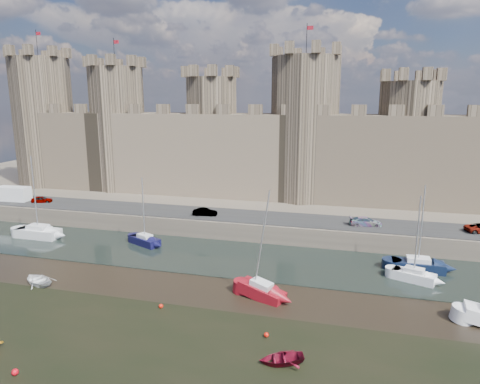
{
  "coord_description": "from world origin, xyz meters",
  "views": [
    {
      "loc": [
        9.92,
        -23.08,
        18.74
      ],
      "look_at": [
        -1.99,
        22.0,
        8.7
      ],
      "focal_mm": 32.0,
      "sensor_mm": 36.0,
      "label": 1
    }
  ],
  "objects_px": {
    "sailboat_1": "(145,240)",
    "car_1": "(205,212)",
    "sailboat_3": "(418,265)",
    "sailboat_4": "(261,290)",
    "sailboat_0": "(38,232)",
    "sailboat_2": "(414,275)",
    "van": "(13,194)",
    "car_0": "(42,200)",
    "car_2": "(366,222)"
  },
  "relations": [
    {
      "from": "van",
      "to": "sailboat_0",
      "type": "bearing_deg",
      "value": -40.5
    },
    {
      "from": "car_0",
      "to": "sailboat_4",
      "type": "distance_m",
      "value": 44.72
    },
    {
      "from": "car_2",
      "to": "van",
      "type": "height_order",
      "value": "van"
    },
    {
      "from": "car_1",
      "to": "sailboat_2",
      "type": "height_order",
      "value": "sailboat_2"
    },
    {
      "from": "car_2",
      "to": "sailboat_0",
      "type": "height_order",
      "value": "sailboat_0"
    },
    {
      "from": "sailboat_4",
      "to": "sailboat_2",
      "type": "bearing_deg",
      "value": 47.96
    },
    {
      "from": "car_0",
      "to": "sailboat_4",
      "type": "xyz_separation_m",
      "value": [
        40.33,
        -19.19,
        -2.26
      ]
    },
    {
      "from": "sailboat_0",
      "to": "car_1",
      "type": "bearing_deg",
      "value": 21.64
    },
    {
      "from": "sailboat_1",
      "to": "van",
      "type": "bearing_deg",
      "value": -171.1
    },
    {
      "from": "car_1",
      "to": "sailboat_4",
      "type": "relative_size",
      "value": 0.32
    },
    {
      "from": "sailboat_0",
      "to": "sailboat_4",
      "type": "distance_m",
      "value": 35.2
    },
    {
      "from": "car_0",
      "to": "sailboat_4",
      "type": "height_order",
      "value": "sailboat_4"
    },
    {
      "from": "sailboat_0",
      "to": "sailboat_3",
      "type": "xyz_separation_m",
      "value": [
        49.26,
        0.87,
        -0.1
      ]
    },
    {
      "from": "car_1",
      "to": "car_2",
      "type": "distance_m",
      "value": 22.12
    },
    {
      "from": "van",
      "to": "sailboat_2",
      "type": "xyz_separation_m",
      "value": [
        60.38,
        -11.22,
        -2.93
      ]
    },
    {
      "from": "sailboat_2",
      "to": "sailboat_4",
      "type": "xyz_separation_m",
      "value": [
        -14.71,
        -7.81,
        0.02
      ]
    },
    {
      "from": "sailboat_2",
      "to": "van",
      "type": "bearing_deg",
      "value": -169.43
    },
    {
      "from": "car_0",
      "to": "sailboat_3",
      "type": "xyz_separation_m",
      "value": [
        55.86,
        -8.23,
        -2.28
      ]
    },
    {
      "from": "sailboat_1",
      "to": "car_1",
      "type": "bearing_deg",
      "value": 75.48
    },
    {
      "from": "sailboat_0",
      "to": "sailboat_2",
      "type": "bearing_deg",
      "value": -1.87
    },
    {
      "from": "car_0",
      "to": "sailboat_3",
      "type": "bearing_deg",
      "value": -117.55
    },
    {
      "from": "sailboat_1",
      "to": "sailboat_4",
      "type": "height_order",
      "value": "sailboat_4"
    },
    {
      "from": "sailboat_0",
      "to": "sailboat_3",
      "type": "height_order",
      "value": "sailboat_0"
    },
    {
      "from": "car_0",
      "to": "van",
      "type": "relative_size",
      "value": 0.58
    },
    {
      "from": "car_0",
      "to": "sailboat_1",
      "type": "height_order",
      "value": "sailboat_1"
    },
    {
      "from": "car_2",
      "to": "sailboat_4",
      "type": "bearing_deg",
      "value": 143.15
    },
    {
      "from": "sailboat_3",
      "to": "sailboat_4",
      "type": "xyz_separation_m",
      "value": [
        -15.53,
        -10.97,
        0.02
      ]
    },
    {
      "from": "car_1",
      "to": "sailboat_1",
      "type": "xyz_separation_m",
      "value": [
        -5.88,
        -7.16,
        -2.34
      ]
    },
    {
      "from": "sailboat_1",
      "to": "sailboat_3",
      "type": "distance_m",
      "value": 33.58
    },
    {
      "from": "van",
      "to": "sailboat_1",
      "type": "bearing_deg",
      "value": -19.69
    },
    {
      "from": "sailboat_0",
      "to": "sailboat_4",
      "type": "xyz_separation_m",
      "value": [
        33.72,
        -10.1,
        -0.09
      ]
    },
    {
      "from": "sailboat_3",
      "to": "sailboat_4",
      "type": "bearing_deg",
      "value": -144.52
    },
    {
      "from": "sailboat_3",
      "to": "sailboat_4",
      "type": "height_order",
      "value": "sailboat_4"
    },
    {
      "from": "car_2",
      "to": "sailboat_1",
      "type": "height_order",
      "value": "sailboat_1"
    },
    {
      "from": "car_1",
      "to": "sailboat_3",
      "type": "distance_m",
      "value": 28.74
    },
    {
      "from": "van",
      "to": "sailboat_3",
      "type": "bearing_deg",
      "value": -11.23
    },
    {
      "from": "car_1",
      "to": "sailboat_2",
      "type": "bearing_deg",
      "value": -120.15
    },
    {
      "from": "van",
      "to": "sailboat_4",
      "type": "distance_m",
      "value": 49.56
    },
    {
      "from": "car_0",
      "to": "car_1",
      "type": "height_order",
      "value": "car_1"
    },
    {
      "from": "sailboat_1",
      "to": "car_0",
      "type": "bearing_deg",
      "value": -175.04
    },
    {
      "from": "sailboat_1",
      "to": "sailboat_2",
      "type": "bearing_deg",
      "value": 19.09
    },
    {
      "from": "car_1",
      "to": "sailboat_4",
      "type": "height_order",
      "value": "sailboat_4"
    },
    {
      "from": "car_2",
      "to": "van",
      "type": "distance_m",
      "value": 55.62
    },
    {
      "from": "van",
      "to": "sailboat_4",
      "type": "height_order",
      "value": "sailboat_4"
    },
    {
      "from": "car_1",
      "to": "van",
      "type": "xyz_separation_m",
      "value": [
        -33.5,
        0.74,
        0.62
      ]
    },
    {
      "from": "car_0",
      "to": "sailboat_0",
      "type": "distance_m",
      "value": 11.45
    },
    {
      "from": "car_2",
      "to": "sailboat_3",
      "type": "xyz_separation_m",
      "value": [
        5.59,
        -8.01,
        -2.34
      ]
    },
    {
      "from": "sailboat_0",
      "to": "sailboat_4",
      "type": "height_order",
      "value": "sailboat_0"
    },
    {
      "from": "sailboat_3",
      "to": "sailboat_4",
      "type": "distance_m",
      "value": 19.01
    },
    {
      "from": "car_0",
      "to": "sailboat_0",
      "type": "xyz_separation_m",
      "value": [
        6.6,
        -9.1,
        -2.17
      ]
    }
  ]
}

